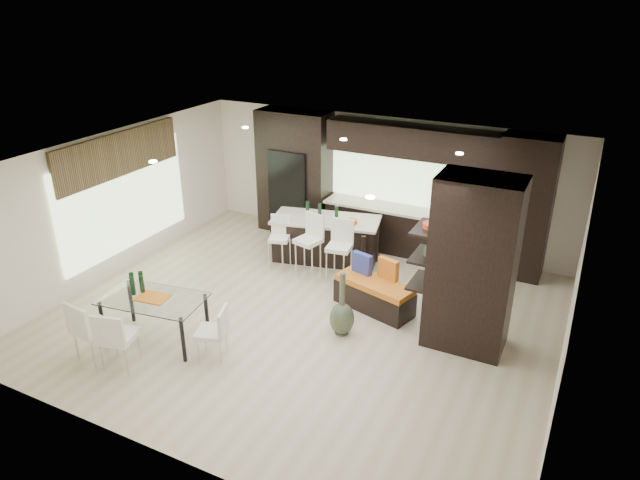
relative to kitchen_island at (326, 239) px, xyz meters
The scene contains 22 objects.
ground 2.25m from the kitchen_island, 73.53° to the right, with size 8.00×8.00×0.00m, color #C3B395.
back_wall 1.77m from the kitchen_island, 65.62° to the left, with size 8.00×0.02×2.70m, color white.
left_wall 4.09m from the kitchen_island, 147.88° to the right, with size 0.02×7.00×2.70m, color white.
right_wall 5.17m from the kitchen_island, 24.60° to the right, with size 0.02×7.00×2.70m, color white.
ceiling 3.16m from the kitchen_island, 73.53° to the right, with size 8.00×7.00×0.02m, color white.
window_left 3.95m from the kitchen_island, 150.09° to the right, with size 0.04×3.20×1.90m, color #B2D199.
window_back 2.13m from the kitchen_island, 47.58° to the left, with size 3.40×0.04×1.20m, color #B2D199.
stone_accent 4.23m from the kitchen_island, 149.86° to the right, with size 0.08×3.00×0.80m, color brown.
ceiling_spots 2.98m from the kitchen_island, 71.47° to the right, with size 4.00×3.00×0.02m, color white.
back_cabinetry 1.79m from the kitchen_island, 43.05° to the left, with size 6.80×0.68×2.70m, color black.
refrigerator 1.70m from the kitchen_island, 141.81° to the left, with size 0.90×0.68×1.90m, color black.
partition_column 3.77m from the kitchen_island, 28.04° to the right, with size 1.20×0.80×2.70m, color black.
kitchen_island is the anchor object (origin of this frame).
stool_left 0.98m from the kitchen_island, 131.13° to the right, with size 0.37×0.37×0.85m, color white.
stool_mid 0.77m from the kitchen_island, 90.00° to the right, with size 0.43×0.43×0.97m, color white.
stool_right 1.00m from the kitchen_island, 49.88° to the right, with size 0.43×0.43×0.97m, color white.
bench 2.13m from the kitchen_island, 41.10° to the right, with size 1.38×0.53×0.53m, color black.
floor_vase 2.73m from the kitchen_island, 58.65° to the right, with size 0.40×0.40×1.08m, color #3F4B35, non-canonical shape.
dining_table 3.94m from the kitchen_island, 106.02° to the right, with size 1.55×0.87×0.75m, color white.
chair_near 4.67m from the kitchen_island, 103.46° to the right, with size 0.48×0.48×0.89m, color white.
chair_far 4.82m from the kitchen_island, 109.06° to the right, with size 0.49×0.49×0.91m, color white.
chair_end 3.79m from the kitchen_island, 90.31° to the right, with size 0.42×0.42×0.78m, color white.
Camera 1 is at (3.93, -7.27, 5.10)m, focal length 32.00 mm.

